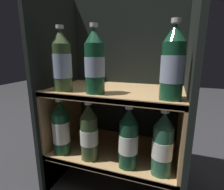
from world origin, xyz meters
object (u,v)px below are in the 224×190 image
at_px(bottle_lower_front_0, 61,129).
at_px(bottle_lower_front_2, 128,140).
at_px(bottle_lower_front_3, 162,145).
at_px(bottle_upper_front_1, 95,63).
at_px(bottle_upper_front_0, 62,63).
at_px(bottle_upper_front_2, 173,65).
at_px(bottle_lower_front_1, 89,133).

bearing_deg(bottle_lower_front_0, bottle_lower_front_2, 0.00).
distance_m(bottle_lower_front_0, bottle_lower_front_3, 0.44).
distance_m(bottle_upper_front_1, bottle_lower_front_3, 0.40).
relative_size(bottle_upper_front_0, bottle_upper_front_2, 1.00).
relative_size(bottle_upper_front_2, bottle_lower_front_0, 1.00).
relative_size(bottle_lower_front_0, bottle_lower_front_3, 1.00).
distance_m(bottle_lower_front_0, bottle_lower_front_1, 0.14).
distance_m(bottle_lower_front_0, bottle_lower_front_2, 0.31).
bearing_deg(bottle_upper_front_2, bottle_upper_front_1, -180.00).
distance_m(bottle_upper_front_1, bottle_upper_front_2, 0.28).
bearing_deg(bottle_upper_front_0, bottle_lower_front_2, 0.00).
height_order(bottle_lower_front_0, bottle_lower_front_2, same).
xyz_separation_m(bottle_lower_front_0, bottle_lower_front_3, (0.44, -0.00, 0.00)).
relative_size(bottle_upper_front_0, bottle_lower_front_1, 1.00).
bearing_deg(bottle_lower_front_1, bottle_lower_front_0, 180.00).
distance_m(bottle_lower_front_1, bottle_lower_front_3, 0.30).
bearing_deg(bottle_lower_front_3, bottle_upper_front_0, 180.00).
distance_m(bottle_upper_front_0, bottle_lower_front_0, 0.30).
bearing_deg(bottle_upper_front_1, bottle_upper_front_0, 180.00).
relative_size(bottle_upper_front_0, bottle_lower_front_3, 1.00).
xyz_separation_m(bottle_upper_front_0, bottle_upper_front_2, (0.43, 0.00, 0.00)).
height_order(bottle_lower_front_0, bottle_lower_front_1, same).
height_order(bottle_upper_front_0, bottle_lower_front_0, bottle_upper_front_0).
xyz_separation_m(bottle_upper_front_2, bottle_lower_front_0, (-0.46, -0.00, -0.30)).
distance_m(bottle_upper_front_2, bottle_lower_front_1, 0.43).
relative_size(bottle_upper_front_1, bottle_lower_front_0, 1.00).
bearing_deg(bottle_lower_front_1, bottle_lower_front_2, 0.00).
relative_size(bottle_upper_front_2, bottle_lower_front_1, 1.00).
relative_size(bottle_upper_front_0, bottle_lower_front_0, 1.00).
height_order(bottle_upper_front_1, bottle_lower_front_1, bottle_upper_front_1).
distance_m(bottle_upper_front_1, bottle_lower_front_1, 0.30).
xyz_separation_m(bottle_upper_front_0, bottle_lower_front_1, (0.11, 0.00, -0.29)).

